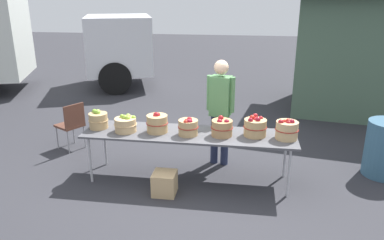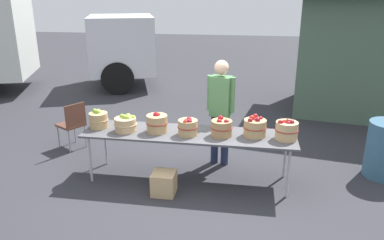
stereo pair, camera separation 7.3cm
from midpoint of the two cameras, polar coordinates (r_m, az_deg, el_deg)
name	(u,v)px [view 2 (the right image)]	position (r m, az deg, el deg)	size (l,w,h in m)	color
ground_plane	(189,179)	(5.81, -0.12, -8.91)	(40.00, 40.00, 0.00)	#2D2D33
market_table	(189,135)	(5.51, -0.12, -2.32)	(3.10, 0.76, 0.75)	#4C4C51
apple_basket_green_0	(98,120)	(5.84, -13.65, 0.07)	(0.30, 0.30, 0.28)	tan
apple_basket_green_1	(126,124)	(5.62, -9.67, -0.58)	(0.34, 0.34, 0.26)	tan
apple_basket_red_0	(157,123)	(5.52, -4.96, -0.43)	(0.32, 0.32, 0.31)	tan
apple_basket_red_1	(188,127)	(5.38, -0.25, -1.02)	(0.30, 0.30, 0.28)	tan
apple_basket_red_2	(222,128)	(5.37, 4.89, -1.16)	(0.32, 0.32, 0.28)	#A87F51
apple_basket_red_3	(255,127)	(5.42, 9.89, -1.07)	(0.34, 0.34, 0.30)	tan
apple_basket_red_4	(287,130)	(5.40, 14.51, -1.46)	(0.33, 0.33, 0.30)	tan
vendor_adult	(221,105)	(5.96, 4.71, 2.31)	(0.45, 0.29, 1.72)	#262D4C
food_kiosk	(369,52)	(9.68, 25.41, 9.25)	(3.94, 3.45, 2.74)	#47604C
folding_chair	(73,122)	(7.01, -17.35, -0.28)	(0.55, 0.55, 0.86)	brown
produce_crate	(164,183)	(5.37, -3.89, -9.52)	(0.32, 0.32, 0.32)	tan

